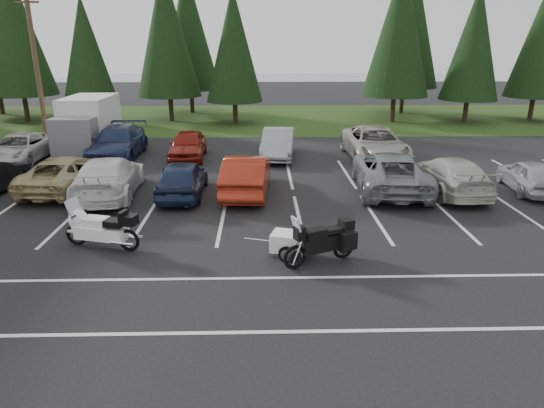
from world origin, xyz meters
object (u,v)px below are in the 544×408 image
Objects in this scene: car_near_5 at (247,175)px; car_near_2 at (68,173)px; adventure_motorcycle at (320,238)px; car_far_2 at (188,145)px; car_near_3 at (109,177)px; cargo_trailer at (290,244)px; car_near_8 at (530,176)px; car_far_0 at (20,148)px; car_far_3 at (278,144)px; car_near_7 at (449,175)px; car_far_1 at (118,143)px; touring_motorcycle at (101,225)px; utility_pole at (36,65)px; car_near_6 at (390,171)px; car_far_4 at (375,144)px; box_truck at (85,125)px; car_near_4 at (182,178)px.

car_near_2 is at bearing -1.31° from car_near_5.
car_near_5 is 1.92× the size of adventure_motorcycle.
car_far_2 is at bearing 88.50° from adventure_motorcycle.
cargo_trailer is at bearing 135.43° from car_near_3.
car_near_8 is 0.78× the size of car_far_0.
car_far_2 is 0.95× the size of car_far_3.
car_near_7 is 3.38m from car_near_8.
car_near_3 is 3.54× the size of cargo_trailer.
car_far_1 is (4.83, 0.65, 0.12)m from car_far_0.
cargo_trailer is at bearing 106.99° from car_near_5.
car_near_7 is at bearing -23.68° from car_far_1.
car_far_2 is at bearing 128.25° from cargo_trailer.
car_near_3 reaches higher than car_far_3.
car_near_3 is 1.99× the size of touring_motorcycle.
car_near_8 is at bearing -19.22° from utility_pole.
car_far_0 is at bearing -8.29° from car_near_8.
adventure_motorcycle reaches higher than car_far_3.
car_near_5 is at bearing 179.17° from car_near_2.
car_near_6 is 5.58m from car_far_4.
cargo_trailer is (-0.11, -12.45, -0.40)m from car_far_3.
touring_motorcycle is at bearing -134.64° from car_far_4.
box_truck is 2.05× the size of touring_motorcycle.
car_near_4 is at bearing -85.39° from car_far_2.
car_near_8 is (19.12, -0.69, -0.06)m from car_near_2.
box_truck is at bearing 47.66° from car_far_0.
car_near_6 is 2.32× the size of adventure_motorcycle.
car_far_4 is (14.02, 5.16, 0.10)m from car_near_2.
car_far_0 is 1.84× the size of touring_motorcycle.
car_near_6 is (13.38, -0.38, 0.08)m from car_near_2.
car_far_4 is 2.36× the size of adventure_motorcycle.
utility_pole is at bearing -31.34° from car_near_5.
cargo_trailer is at bearing -114.27° from car_far_4.
car_far_3 is at bearing -11.25° from box_truck.
cargo_trailer is at bearing -41.27° from car_far_0.
box_truck is 0.99× the size of car_far_1.
box_truck is 19.56m from car_near_7.
adventure_motorcycle reaches higher than car_far_0.
car_near_3 is at bearing 156.95° from cargo_trailer.
car_far_4 is at bearing -91.67° from car_near_6.
car_near_4 is 0.85× the size of car_far_0.
car_near_2 is 2.08× the size of adventure_motorcycle.
car_far_2 is 11.64m from touring_motorcycle.
car_far_0 is 18.36m from car_far_4.
car_near_8 reaches higher than cargo_trailer.
car_far_2 is at bearing -172.12° from car_far_3.
car_near_2 is 10.61m from car_far_3.
car_near_3 is 10.04m from adventure_motorcycle.
car_near_6 is at bearing -28.34° from box_truck.
car_near_4 is 7.98m from adventure_motorcycle.
utility_pole reaches higher than car_near_2.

